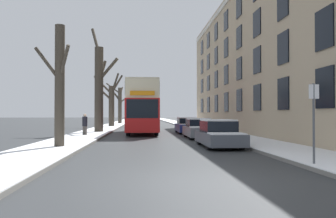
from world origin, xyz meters
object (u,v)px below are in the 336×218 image
object	(u,v)px
parked_car_0	(219,134)
street_sign_post	(314,120)
bare_tree_left_0	(59,84)
bare_tree_left_1	(99,86)
double_decker_bus	(142,105)
bare_tree_left_2	(111,102)
pedestrian_left_sidewalk	(85,124)
parked_car_1	(198,129)
bare_tree_left_3	(120,103)
oncoming_van	(144,118)
parked_car_2	(187,126)

from	to	relation	value
parked_car_0	street_sign_post	xyz separation A→B (m)	(1.34, -6.80, 0.85)
bare_tree_left_0	street_sign_post	world-z (taller)	bare_tree_left_0
bare_tree_left_1	double_decker_bus	world-z (taller)	bare_tree_left_1
bare_tree_left_2	pedestrian_left_sidewalk	world-z (taller)	bare_tree_left_2
bare_tree_left_0	bare_tree_left_2	xyz separation A→B (m)	(-0.09, 26.49, 0.10)
parked_car_0	parked_car_1	world-z (taller)	parked_car_0
bare_tree_left_2	bare_tree_left_3	size ratio (longest dim) A/B	1.02
bare_tree_left_1	parked_car_0	size ratio (longest dim) A/B	2.18
bare_tree_left_2	bare_tree_left_3	bearing A→B (deg)	89.25
bare_tree_left_0	bare_tree_left_3	xyz separation A→B (m)	(0.08, 39.62, 0.42)
oncoming_van	parked_car_1	bearing A→B (deg)	-81.42
bare_tree_left_1	bare_tree_left_2	size ratio (longest dim) A/B	1.35
bare_tree_left_1	parked_car_0	bearing A→B (deg)	-58.60
street_sign_post	bare_tree_left_1	bearing A→B (deg)	114.91
parked_car_2	pedestrian_left_sidewalk	size ratio (longest dim) A/B	2.54
double_decker_bus	parked_car_0	bearing A→B (deg)	-72.09
bare_tree_left_0	bare_tree_left_2	size ratio (longest dim) A/B	0.87
parked_car_1	oncoming_van	xyz separation A→B (m)	(-3.63, 24.07, 0.53)
bare_tree_left_1	double_decker_bus	xyz separation A→B (m)	(3.76, -0.52, -1.64)
bare_tree_left_2	pedestrian_left_sidewalk	xyz separation A→B (m)	(-0.19, -18.01, -2.28)
double_decker_bus	pedestrian_left_sidewalk	size ratio (longest dim) A/B	6.02
bare_tree_left_0	parked_car_1	distance (m)	10.54
bare_tree_left_0	pedestrian_left_sidewalk	xyz separation A→B (m)	(-0.28, 8.48, -2.18)
bare_tree_left_3	oncoming_van	bearing A→B (deg)	-65.40
pedestrian_left_sidewalk	parked_car_0	bearing A→B (deg)	160.07
bare_tree_left_3	street_sign_post	world-z (taller)	bare_tree_left_3
bare_tree_left_3	parked_car_2	xyz separation A→B (m)	(7.69, -27.07, -2.88)
bare_tree_left_3	pedestrian_left_sidewalk	size ratio (longest dim) A/B	4.12
parked_car_2	oncoming_van	distance (m)	18.56
bare_tree_left_2	parked_car_1	distance (m)	21.47
bare_tree_left_3	street_sign_post	distance (m)	46.74
bare_tree_left_1	bare_tree_left_2	world-z (taller)	bare_tree_left_1
double_decker_bus	oncoming_van	size ratio (longest dim) A/B	2.06
bare_tree_left_0	parked_car_0	world-z (taller)	bare_tree_left_0
parked_car_0	oncoming_van	size ratio (longest dim) A/B	0.89
street_sign_post	parked_car_2	bearing A→B (deg)	94.08
parked_car_2	oncoming_van	bearing A→B (deg)	101.29
pedestrian_left_sidewalk	street_sign_post	world-z (taller)	street_sign_post
bare_tree_left_2	double_decker_bus	distance (m)	14.47
parked_car_2	street_sign_post	world-z (taller)	street_sign_post
parked_car_2	oncoming_van	xyz separation A→B (m)	(-3.63, 18.20, 0.53)
double_decker_bus	parked_car_1	size ratio (longest dim) A/B	2.37
parked_car_0	street_sign_post	size ratio (longest dim) A/B	1.69
parked_car_1	pedestrian_left_sidewalk	world-z (taller)	pedestrian_left_sidewalk
parked_car_0	oncoming_van	world-z (taller)	oncoming_van
bare_tree_left_1	parked_car_2	distance (m)	8.39
bare_tree_left_3	parked_car_0	bearing A→B (deg)	-78.84
bare_tree_left_1	bare_tree_left_3	xyz separation A→B (m)	(-0.06, 26.51, -0.56)
bare_tree_left_2	double_decker_bus	world-z (taller)	bare_tree_left_2
bare_tree_left_2	street_sign_post	xyz separation A→B (m)	(9.20, -32.68, -1.72)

